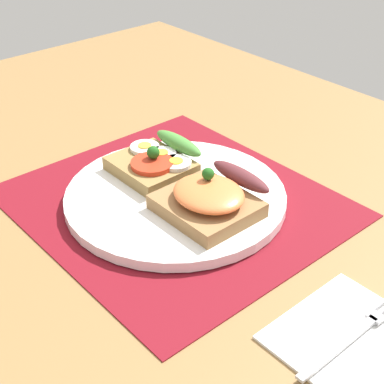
{
  "coord_description": "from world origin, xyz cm",
  "views": [
    {
      "loc": [
        44.98,
        -36.63,
        38.89
      ],
      "look_at": [
        3.0,
        0.0,
        3.06
      ],
      "focal_mm": 54.33,
      "sensor_mm": 36.0,
      "label": 1
    }
  ],
  "objects_px": {
    "sandwich_egg_tomato": "(156,161)",
    "napkin": "(355,340)",
    "sandwich_salmon": "(213,197)",
    "fork": "(355,334)",
    "plate": "(176,197)"
  },
  "relations": [
    {
      "from": "fork",
      "to": "sandwich_salmon",
      "type": "bearing_deg",
      "value": 172.37
    },
    {
      "from": "plate",
      "to": "sandwich_salmon",
      "type": "relative_size",
      "value": 2.47
    },
    {
      "from": "napkin",
      "to": "fork",
      "type": "xyz_separation_m",
      "value": [
        -0.0,
        0.0,
        0.0
      ]
    },
    {
      "from": "sandwich_egg_tomato",
      "to": "napkin",
      "type": "height_order",
      "value": "sandwich_egg_tomato"
    },
    {
      "from": "plate",
      "to": "sandwich_salmon",
      "type": "bearing_deg",
      "value": 8.73
    },
    {
      "from": "napkin",
      "to": "sandwich_egg_tomato",
      "type": "bearing_deg",
      "value": 173.61
    },
    {
      "from": "sandwich_salmon",
      "to": "plate",
      "type": "bearing_deg",
      "value": -171.27
    },
    {
      "from": "sandwich_salmon",
      "to": "sandwich_egg_tomato",
      "type": "bearing_deg",
      "value": 176.98
    },
    {
      "from": "plate",
      "to": "fork",
      "type": "relative_size",
      "value": 1.87
    },
    {
      "from": "napkin",
      "to": "fork",
      "type": "height_order",
      "value": "fork"
    },
    {
      "from": "sandwich_salmon",
      "to": "fork",
      "type": "distance_m",
      "value": 0.22
    },
    {
      "from": "sandwich_egg_tomato",
      "to": "napkin",
      "type": "bearing_deg",
      "value": -6.39
    },
    {
      "from": "sandwich_egg_tomato",
      "to": "fork",
      "type": "relative_size",
      "value": 0.68
    },
    {
      "from": "sandwich_egg_tomato",
      "to": "sandwich_salmon",
      "type": "xyz_separation_m",
      "value": [
        0.11,
        -0.01,
        0.0
      ]
    },
    {
      "from": "plate",
      "to": "sandwich_salmon",
      "type": "distance_m",
      "value": 0.06
    }
  ]
}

